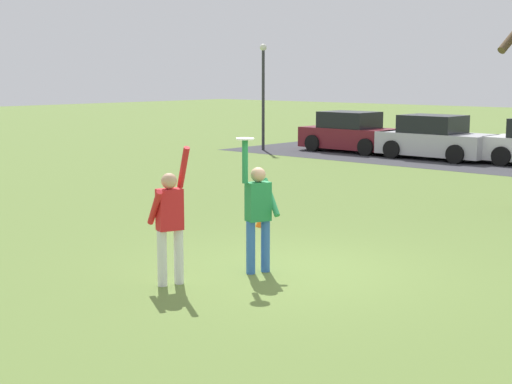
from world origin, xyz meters
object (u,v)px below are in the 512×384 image
at_px(person_defender, 170,219).
at_px(person_catcher, 258,210).
at_px(parked_car_silver, 435,139).
at_px(field_cone_orange, 262,219).
at_px(parked_car_maroon, 351,133).
at_px(frisbee_disc, 245,139).
at_px(lamppost_by_lot, 263,86).

bearing_deg(person_defender, person_catcher, 0.00).
height_order(parked_car_silver, field_cone_orange, parked_car_silver).
relative_size(person_catcher, parked_car_maroon, 0.51).
height_order(person_catcher, parked_car_silver, person_catcher).
bearing_deg(person_defender, parked_car_silver, 36.77).
xyz_separation_m(person_catcher, parked_car_maroon, (-9.63, 16.44, -0.25)).
distance_m(frisbee_disc, parked_car_maroon, 19.25).
bearing_deg(frisbee_disc, parked_car_maroon, 119.83).
distance_m(person_catcher, person_defender, 1.45).
bearing_deg(field_cone_orange, parked_car_maroon, 118.01).
relative_size(person_defender, parked_car_silver, 0.50).
bearing_deg(person_defender, parked_car_maroon, 46.98).
xyz_separation_m(person_catcher, parked_car_silver, (-5.88, 16.32, -0.25)).
bearing_deg(frisbee_disc, lamppost_by_lot, 130.40).
xyz_separation_m(person_catcher, frisbee_disc, (-0.08, -0.21, 1.11)).
distance_m(person_defender, lamppost_by_lot, 20.19).
distance_m(parked_car_silver, field_cone_orange, 14.04).
xyz_separation_m(frisbee_disc, field_cone_orange, (-2.27, 2.96, -1.93)).
xyz_separation_m(person_defender, frisbee_disc, (0.42, 1.16, 1.11)).
relative_size(person_catcher, person_defender, 1.02).
distance_m(lamppost_by_lot, field_cone_orange, 15.95).
xyz_separation_m(person_defender, parked_car_silver, (-5.39, 17.69, -0.25)).
xyz_separation_m(parked_car_silver, lamppost_by_lot, (-6.83, -1.69, 1.86)).
relative_size(frisbee_disc, parked_car_silver, 0.07).
bearing_deg(lamppost_by_lot, parked_car_silver, 13.92).
bearing_deg(parked_car_maroon, field_cone_orange, -61.62).
height_order(person_catcher, person_defender, person_catcher).
xyz_separation_m(lamppost_by_lot, field_cone_orange, (10.37, -11.88, -2.43)).
height_order(person_catcher, parked_car_maroon, person_catcher).
height_order(person_defender, lamppost_by_lot, lamppost_by_lot).
xyz_separation_m(person_defender, lamppost_by_lot, (-12.22, 16.00, 1.60)).
height_order(parked_car_silver, lamppost_by_lot, lamppost_by_lot).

